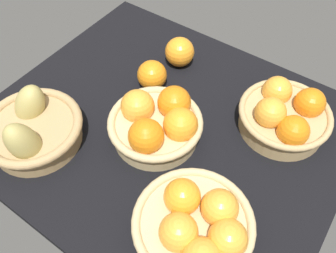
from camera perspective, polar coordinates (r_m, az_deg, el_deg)
name	(u,v)px	position (r cm, az deg, el deg)	size (l,w,h in cm)	color
market_tray	(165,129)	(87.05, -0.54, -0.45)	(84.00, 72.00, 3.00)	black
basket_far_left	(196,226)	(67.84, 4.53, -15.87)	(23.12, 23.12, 11.15)	tan
basket_near_left	(285,115)	(86.47, 18.43, 1.76)	(21.67, 21.67, 11.07)	tan
basket_far_right_pears	(33,129)	(85.52, -21.16, -0.43)	(22.85, 22.85, 13.39)	tan
basket_center	(158,124)	(80.19, -1.62, 0.48)	(21.98, 21.98, 11.06)	tan
loose_orange_front_gap	(152,75)	(92.26, -2.62, 8.35)	(7.76, 7.76, 7.76)	orange
loose_orange_back_gap	(180,52)	(98.75, 1.90, 12.02)	(8.13, 8.13, 8.13)	orange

